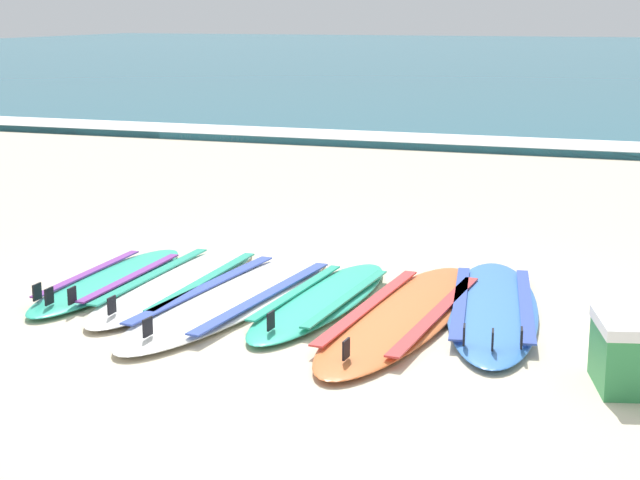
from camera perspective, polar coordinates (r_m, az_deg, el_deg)
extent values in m
plane|color=beige|center=(6.35, -0.84, -4.42)|extent=(80.00, 80.00, 0.00)
cube|color=#23667A|center=(43.53, 16.36, 10.22)|extent=(80.00, 60.00, 0.10)
cube|color=white|center=(14.27, 10.47, 5.47)|extent=(80.00, 1.11, 0.11)
ellipsoid|color=#2DB793|center=(7.20, -12.12, -2.29)|extent=(0.48, 1.93, 0.07)
cube|color=purple|center=(7.28, -13.31, -1.85)|extent=(0.07, 1.35, 0.01)
cube|color=purple|center=(7.10, -10.93, -2.11)|extent=(0.07, 1.35, 0.01)
cube|color=black|center=(6.57, -15.49, -3.17)|extent=(0.01, 0.09, 0.11)
cube|color=black|center=(6.69, -16.14, -2.92)|extent=(0.01, 0.09, 0.11)
cube|color=black|center=(6.54, -14.23, -3.15)|extent=(0.01, 0.09, 0.11)
ellipsoid|color=white|center=(7.04, -8.23, -2.48)|extent=(0.60, 2.29, 0.07)
cube|color=teal|center=(7.13, -9.71, -2.00)|extent=(0.10, 1.60, 0.01)
cube|color=teal|center=(6.94, -6.74, -2.31)|extent=(0.10, 1.60, 0.01)
cube|color=black|center=(6.28, -12.03, -3.73)|extent=(0.01, 0.09, 0.11)
ellipsoid|color=silver|center=(6.65, -4.99, -3.32)|extent=(0.92, 2.65, 0.07)
cube|color=#334CB2|center=(6.76, -6.72, -2.74)|extent=(0.28, 1.82, 0.01)
cube|color=#334CB2|center=(6.53, -3.22, -3.23)|extent=(0.28, 1.82, 0.01)
cube|color=black|center=(5.81, -10.00, -5.01)|extent=(0.02, 0.09, 0.11)
ellipsoid|color=#2DB793|center=(6.56, 0.10, -3.50)|extent=(0.64, 2.06, 0.07)
cube|color=teal|center=(6.62, -1.36, -2.99)|extent=(0.17, 1.42, 0.01)
cube|color=teal|center=(6.49, 1.59, -3.33)|extent=(0.17, 1.42, 0.01)
cube|color=black|center=(5.85, -2.88, -4.71)|extent=(0.02, 0.09, 0.11)
ellipsoid|color=orange|center=(6.27, 4.81, -4.36)|extent=(0.81, 2.55, 0.07)
cube|color=#D13838|center=(6.33, 2.87, -3.77)|extent=(0.22, 1.76, 0.01)
cube|color=#D13838|center=(6.20, 6.81, -4.23)|extent=(0.22, 1.76, 0.01)
cube|color=black|center=(5.37, 1.53, -6.36)|extent=(0.02, 0.09, 0.11)
ellipsoid|color=#3875CC|center=(6.49, 10.00, -3.90)|extent=(0.94, 2.40, 0.07)
cube|color=#334CB2|center=(6.48, 8.16, -3.48)|extent=(0.33, 1.63, 0.01)
cube|color=#334CB2|center=(6.49, 11.88, -3.62)|extent=(0.33, 1.63, 0.01)
cube|color=black|center=(5.60, 10.01, -5.73)|extent=(0.03, 0.09, 0.11)
cube|color=black|center=(5.66, 8.38, -5.47)|extent=(0.03, 0.09, 0.11)
cube|color=black|center=(5.66, 11.64, -5.60)|extent=(0.03, 0.09, 0.11)
cube|color=#338C4C|center=(5.37, 17.38, -6.58)|extent=(0.40, 0.50, 0.32)
cube|color=white|center=(5.31, 17.52, -4.65)|extent=(0.42, 0.52, 0.06)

